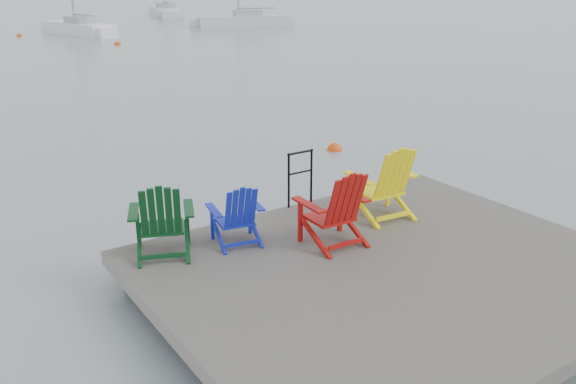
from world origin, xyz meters
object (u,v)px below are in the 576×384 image
chair_blue (237,214)px  buoy_c (118,45)px  handrail (300,173)px  sailboat_near (78,29)px  sailboat_mid (165,12)px  chair_green (162,219)px  buoy_a (334,150)px  sailboat_far (244,21)px  chair_yellow (385,182)px  buoy_d (19,36)px  chair_red (336,208)px

chair_blue → buoy_c: bearing=85.4°
handrail → sailboat_near: (6.78, 36.51, -0.69)m
chair_blue → handrail: bearing=37.2°
sailboat_mid → buoy_c: size_ratio=32.47×
chair_green → buoy_a: bearing=57.1°
buoy_c → sailboat_far: bearing=30.2°
sailboat_near → chair_yellow: bearing=-112.6°
chair_green → buoy_d: 38.54m
sailboat_near → buoy_c: (0.10, -7.66, -0.36)m
chair_yellow → handrail: bearing=128.6°
handrail → chair_red: 1.62m
chair_blue → buoy_a: bearing=51.8°
buoy_c → buoy_d: 9.48m
buoy_d → handrail: bearing=-94.7°
chair_blue → buoy_d: size_ratio=2.38×
buoy_a → buoy_d: bearing=90.7°
chair_blue → buoy_a: (5.12, 4.38, -0.95)m
sailboat_near → buoy_c: size_ratio=25.00×
chair_red → buoy_d: chair_red is taller
buoy_a → buoy_d: size_ratio=0.97×
sailboat_far → buoy_c: bearing=137.1°
sailboat_mid → buoy_d: size_ratio=34.27×
chair_blue → chair_red: (1.10, -0.77, 0.10)m
handrail → buoy_c: size_ratio=2.29×
sailboat_near → sailboat_mid: size_ratio=0.77×
buoy_c → chair_red: bearing=-103.6°
chair_red → buoy_a: chair_red is taller
sailboat_near → sailboat_mid: bearing=36.2°
sailboat_far → buoy_a: (-16.33, -32.79, -0.36)m
chair_green → chair_red: (2.10, -0.99, 0.02)m
sailboat_mid → buoy_c: sailboat_mid is taller
handrail → sailboat_mid: (19.69, 51.71, -0.69)m
chair_blue → chair_yellow: chair_yellow is taller
chair_green → sailboat_mid: 56.82m
chair_red → buoy_a: bearing=53.7°
sailboat_mid → buoy_d: (-16.58, -14.16, -0.35)m
chair_blue → sailboat_mid: (21.28, 52.48, -0.59)m
chair_yellow → buoy_d: bearing=92.3°
sailboat_mid → sailboat_far: 15.31m
chair_green → buoy_c: size_ratio=2.69×
chair_green → chair_red: size_ratio=0.97×
chair_red → sailboat_near: 38.74m
chair_blue → sailboat_far: sailboat_far is taller
sailboat_far → chair_yellow: bearing=170.0°
buoy_d → chair_yellow: bearing=-93.5°
chair_green → chair_yellow: chair_yellow is taller
buoy_a → buoy_d: buoy_d is taller
handrail → buoy_d: size_ratio=2.41×
chair_red → chair_yellow: (1.23, 0.38, 0.03)m
chair_green → sailboat_near: bearing=98.7°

